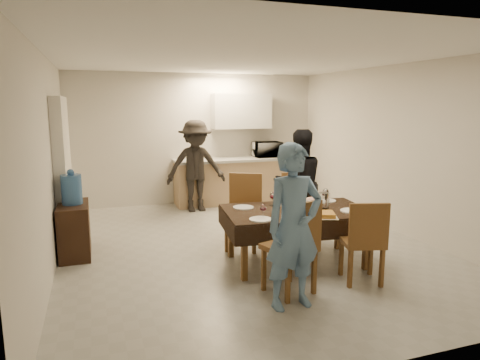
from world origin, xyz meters
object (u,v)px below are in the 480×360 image
object	(u,v)px
console	(74,230)
wine_bottle	(291,197)
water_jug	(72,189)
savoury_tart	(319,214)
person_far	(299,183)
person_kitchen	(196,166)
dining_table	(297,212)
person_near	(294,227)
microwave	(267,149)
water_pitcher	(324,201)

from	to	relation	value
console	wine_bottle	distance (m)	2.89
water_jug	wine_bottle	distance (m)	2.85
savoury_tart	person_far	distance (m)	1.50
console	person_far	distance (m)	3.25
wine_bottle	person_kitchen	distance (m)	3.04
person_far	wine_bottle	bearing A→B (deg)	62.18
water_jug	dining_table	bearing A→B (deg)	-24.10
dining_table	person_near	world-z (taller)	person_near
microwave	person_kitchen	size ratio (longest dim) A/B	0.33
water_jug	person_near	bearing A→B (deg)	-46.72
water_jug	person_kitchen	distance (m)	2.79
person_near	person_far	xyz separation A→B (m)	(1.10, 2.10, -0.01)
water_jug	microwave	world-z (taller)	microwave
savoury_tart	person_kitchen	world-z (taller)	person_kitchen
person_near	person_far	distance (m)	2.37
person_kitchen	microwave	bearing A→B (deg)	15.52
console	water_pitcher	size ratio (longest dim) A/B	3.76
wine_bottle	dining_table	bearing A→B (deg)	-45.00
wine_bottle	microwave	bearing A→B (deg)	72.43
water_pitcher	person_kitchen	world-z (taller)	person_kitchen
person_kitchen	savoury_tart	bearing A→B (deg)	-78.78
microwave	person_near	size ratio (longest dim) A/B	0.34
console	water_pitcher	world-z (taller)	water_pitcher
console	water_jug	world-z (taller)	water_jug
dining_table	person_far	distance (m)	1.19
water_jug	savoury_tart	bearing A→B (deg)	-29.63
water_pitcher	microwave	distance (m)	3.62
microwave	water_jug	bearing A→B (deg)	31.93
microwave	person_kitchen	world-z (taller)	person_kitchen
dining_table	console	xyz separation A→B (m)	(-2.66, 1.19, -0.31)
savoury_tart	person_far	size ratio (longest dim) A/B	0.26
wine_bottle	microwave	world-z (taller)	microwave
person_far	console	bearing A→B (deg)	0.65
dining_table	console	distance (m)	2.93
console	person_near	bearing A→B (deg)	-46.72
dining_table	wine_bottle	distance (m)	0.19
person_near	person_kitchen	bearing A→B (deg)	85.86
dining_table	console	bearing A→B (deg)	162.06
person_near	person_far	size ratio (longest dim) A/B	1.01
person_kitchen	water_pitcher	bearing A→B (deg)	-73.29
wine_bottle	person_far	xyz separation A→B (m)	(0.60, 1.00, -0.03)
microwave	savoury_tart	bearing A→B (deg)	76.35
wine_bottle	water_jug	bearing A→B (deg)	156.40
dining_table	person_far	xyz separation A→B (m)	(0.55, 1.05, 0.15)
savoury_tart	water_jug	bearing A→B (deg)	150.37
wine_bottle	person_kitchen	world-z (taller)	person_kitchen
console	savoury_tart	xyz separation A→B (m)	(2.76, -1.57, 0.37)
dining_table	wine_bottle	world-z (taller)	wine_bottle
person_near	water_pitcher	bearing A→B (deg)	43.46
microwave	person_far	size ratio (longest dim) A/B	0.34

